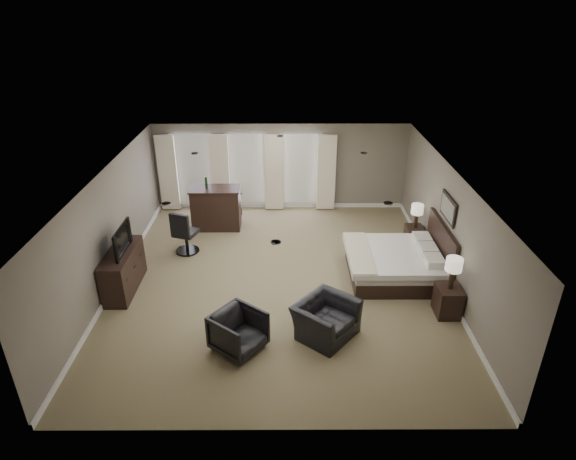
{
  "coord_description": "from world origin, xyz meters",
  "views": [
    {
      "loc": [
        0.16,
        -9.47,
        6.0
      ],
      "look_at": [
        0.2,
        0.4,
        1.1
      ],
      "focal_mm": 30.0,
      "sensor_mm": 36.0,
      "label": 1
    }
  ],
  "objects_px": {
    "bed": "(392,252)",
    "nightstand_far": "(414,237)",
    "tv": "(119,249)",
    "dresser": "(123,270)",
    "nightstand_near": "(448,301)",
    "bar_counter": "(216,208)",
    "armchair_near": "(326,314)",
    "lamp_far": "(417,216)",
    "lamp_near": "(452,273)",
    "bar_stool_right": "(237,204)",
    "desk_chair": "(186,231)",
    "bar_stool_left": "(200,209)",
    "armchair_far": "(238,330)"
  },
  "relations": [
    {
      "from": "lamp_near",
      "to": "lamp_far",
      "type": "height_order",
      "value": "lamp_near"
    },
    {
      "from": "bar_stool_right",
      "to": "desk_chair",
      "type": "distance_m",
      "value": 2.41
    },
    {
      "from": "nightstand_near",
      "to": "bar_stool_left",
      "type": "distance_m",
      "value": 7.35
    },
    {
      "from": "lamp_near",
      "to": "bar_stool_left",
      "type": "relative_size",
      "value": 0.87
    },
    {
      "from": "nightstand_near",
      "to": "bar_counter",
      "type": "height_order",
      "value": "bar_counter"
    },
    {
      "from": "lamp_far",
      "to": "armchair_near",
      "type": "height_order",
      "value": "lamp_far"
    },
    {
      "from": "tv",
      "to": "dresser",
      "type": "bearing_deg",
      "value": 0.0
    },
    {
      "from": "armchair_near",
      "to": "armchair_far",
      "type": "relative_size",
      "value": 1.29
    },
    {
      "from": "bar_stool_right",
      "to": "lamp_near",
      "type": "bearing_deg",
      "value": -45.34
    },
    {
      "from": "desk_chair",
      "to": "lamp_far",
      "type": "bearing_deg",
      "value": -158.79
    },
    {
      "from": "bar_stool_right",
      "to": "dresser",
      "type": "bearing_deg",
      "value": -119.12
    },
    {
      "from": "lamp_near",
      "to": "armchair_near",
      "type": "height_order",
      "value": "lamp_near"
    },
    {
      "from": "bed",
      "to": "lamp_near",
      "type": "height_order",
      "value": "bed"
    },
    {
      "from": "nightstand_far",
      "to": "nightstand_near",
      "type": "bearing_deg",
      "value": -90.0
    },
    {
      "from": "dresser",
      "to": "bar_stool_right",
      "type": "bearing_deg",
      "value": 60.88
    },
    {
      "from": "nightstand_far",
      "to": "tv",
      "type": "bearing_deg",
      "value": -164.36
    },
    {
      "from": "nightstand_far",
      "to": "bar_stool_right",
      "type": "relative_size",
      "value": 0.72
    },
    {
      "from": "bed",
      "to": "bar_stool_right",
      "type": "bearing_deg",
      "value": 138.97
    },
    {
      "from": "armchair_far",
      "to": "tv",
      "type": "bearing_deg",
      "value": 91.05
    },
    {
      "from": "nightstand_far",
      "to": "lamp_far",
      "type": "xyz_separation_m",
      "value": [
        0.0,
        0.0,
        0.6
      ]
    },
    {
      "from": "bed",
      "to": "nightstand_far",
      "type": "height_order",
      "value": "bed"
    },
    {
      "from": "nightstand_near",
      "to": "tv",
      "type": "xyz_separation_m",
      "value": [
        -6.92,
        0.96,
        0.7
      ]
    },
    {
      "from": "armchair_near",
      "to": "nightstand_far",
      "type": "bearing_deg",
      "value": 4.2
    },
    {
      "from": "nightstand_near",
      "to": "bar_stool_right",
      "type": "bearing_deg",
      "value": 134.66
    },
    {
      "from": "dresser",
      "to": "nightstand_far",
      "type": "bearing_deg",
      "value": 15.64
    },
    {
      "from": "armchair_near",
      "to": "armchair_far",
      "type": "xyz_separation_m",
      "value": [
        -1.64,
        -0.42,
        -0.06
      ]
    },
    {
      "from": "dresser",
      "to": "bar_stool_right",
      "type": "relative_size",
      "value": 2.03
    },
    {
      "from": "bar_stool_right",
      "to": "lamp_far",
      "type": "bearing_deg",
      "value": -21.99
    },
    {
      "from": "armchair_near",
      "to": "desk_chair",
      "type": "bearing_deg",
      "value": 84.42
    },
    {
      "from": "armchair_near",
      "to": "bar_stool_left",
      "type": "bearing_deg",
      "value": 71.81
    },
    {
      "from": "dresser",
      "to": "tv",
      "type": "distance_m",
      "value": 0.54
    },
    {
      "from": "bar_stool_left",
      "to": "lamp_far",
      "type": "bearing_deg",
      "value": -15.61
    },
    {
      "from": "dresser",
      "to": "desk_chair",
      "type": "bearing_deg",
      "value": 57.98
    },
    {
      "from": "lamp_far",
      "to": "armchair_near",
      "type": "xyz_separation_m",
      "value": [
        -2.55,
        -3.57,
        -0.41
      ]
    },
    {
      "from": "lamp_near",
      "to": "bar_counter",
      "type": "relative_size",
      "value": 0.5
    },
    {
      "from": "bar_counter",
      "to": "desk_chair",
      "type": "bearing_deg",
      "value": -112.46
    },
    {
      "from": "armchair_far",
      "to": "desk_chair",
      "type": "bearing_deg",
      "value": 61.74
    },
    {
      "from": "nightstand_far",
      "to": "desk_chair",
      "type": "distance_m",
      "value": 5.86
    },
    {
      "from": "bed",
      "to": "lamp_far",
      "type": "bearing_deg",
      "value": 58.46
    },
    {
      "from": "bar_stool_left",
      "to": "desk_chair",
      "type": "bearing_deg",
      "value": -91.77
    },
    {
      "from": "lamp_near",
      "to": "bar_stool_right",
      "type": "xyz_separation_m",
      "value": [
        -4.77,
        4.83,
        -0.57
      ]
    },
    {
      "from": "bar_stool_right",
      "to": "desk_chair",
      "type": "xyz_separation_m",
      "value": [
        -1.08,
        -2.15,
        0.18
      ]
    },
    {
      "from": "dresser",
      "to": "bar_counter",
      "type": "distance_m",
      "value": 3.55
    },
    {
      "from": "bed",
      "to": "bar_stool_left",
      "type": "distance_m",
      "value": 5.79
    },
    {
      "from": "nightstand_far",
      "to": "tv",
      "type": "distance_m",
      "value": 7.22
    },
    {
      "from": "tv",
      "to": "armchair_near",
      "type": "xyz_separation_m",
      "value": [
        4.37,
        -1.63,
        -0.53
      ]
    },
    {
      "from": "bed",
      "to": "nightstand_near",
      "type": "height_order",
      "value": "bed"
    },
    {
      "from": "nightstand_near",
      "to": "bar_stool_right",
      "type": "relative_size",
      "value": 0.78
    },
    {
      "from": "lamp_near",
      "to": "dresser",
      "type": "height_order",
      "value": "lamp_near"
    },
    {
      "from": "bed",
      "to": "bar_stool_left",
      "type": "bearing_deg",
      "value": 147.96
    }
  ]
}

